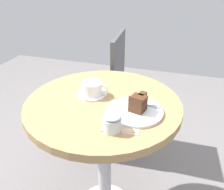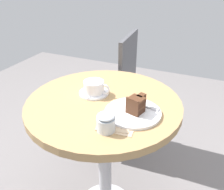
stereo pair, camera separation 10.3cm
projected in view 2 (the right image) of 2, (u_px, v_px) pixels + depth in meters
cafe_table at (104, 124)px, 1.13m from camera, size 0.70×0.70×0.74m
saucer at (94, 93)px, 1.13m from camera, size 0.14×0.14×0.01m
coffee_cup at (94, 87)px, 1.10m from camera, size 0.13×0.10×0.06m
teaspoon at (93, 96)px, 1.09m from camera, size 0.06×0.09×0.00m
cake_plate at (133, 112)px, 0.97m from camera, size 0.23×0.23×0.01m
cake_slice at (136, 105)px, 0.95m from camera, size 0.07×0.09×0.07m
fork at (147, 107)px, 0.99m from camera, size 0.15×0.04×0.00m
napkin at (117, 123)px, 0.92m from camera, size 0.17×0.15×0.00m
cafe_chair at (115, 84)px, 1.69m from camera, size 0.41×0.41×0.89m
sugar_pot at (106, 122)px, 0.86m from camera, size 0.07×0.07×0.07m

